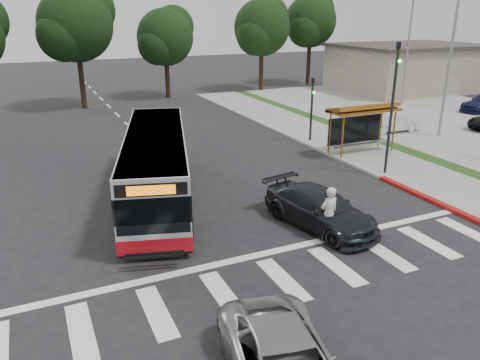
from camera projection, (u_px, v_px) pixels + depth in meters
ground at (221, 218)px, 18.75m from camera, size 140.00×140.00×0.00m
sidewalk_east at (333, 140)px, 29.87m from camera, size 4.00×40.00×0.12m
curb_east at (306, 144)px, 29.08m from camera, size 0.30×40.00×0.15m
curb_east_red at (428, 199)px, 20.53m from camera, size 0.32×6.00×0.15m
parking_lot at (446, 118)px, 36.27m from camera, size 18.00×36.00×0.10m
commercial_building at (407, 69)px, 48.54m from camera, size 14.00×10.00×4.40m
building_roof_cap at (410, 45)px, 47.74m from camera, size 14.60×10.60×0.30m
crosswalk_ladder at (283, 279)px, 14.47m from camera, size 18.00×2.60×0.01m
bus_shelter at (362, 114)px, 26.53m from camera, size 4.20×1.60×2.86m
traffic_signal_ne_tall at (393, 99)px, 22.46m from camera, size 0.18×0.37×6.50m
traffic_signal_ne_short at (312, 103)px, 28.92m from camera, size 0.18×0.37×4.00m
lot_light_front at (452, 44)px, 28.91m from camera, size 1.90×0.35×9.01m
lot_light_mid at (409, 35)px, 39.80m from camera, size 1.90×0.35×9.01m
tree_ne_a at (262, 27)px, 46.87m from camera, size 6.16×5.74×9.30m
tree_ne_b at (311, 20)px, 51.13m from camera, size 6.16×5.74×10.02m
tree_north_a at (76, 23)px, 37.95m from camera, size 6.60×6.15×10.17m
tree_north_b at (166, 36)px, 43.20m from camera, size 5.72×5.33×8.43m
transit_bus at (157, 167)px, 20.24m from camera, size 5.50×11.60×2.94m
pedestrian at (329, 213)px, 16.75m from camera, size 0.76×0.53×2.00m
dark_sedan at (320, 209)px, 17.83m from camera, size 3.01×5.31×1.45m
parked_car_1 at (392, 122)px, 31.70m from camera, size 4.06×1.58×1.32m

